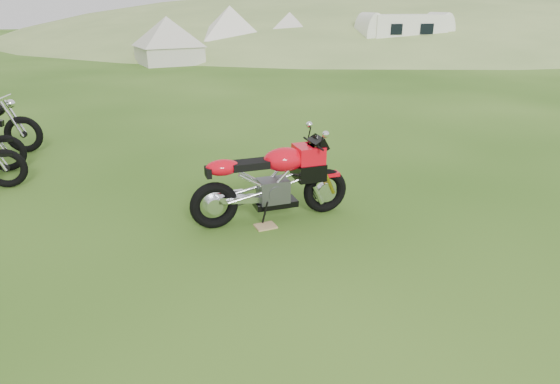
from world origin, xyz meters
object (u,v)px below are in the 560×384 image
object	(u,v)px
sport_motorcycle	(271,176)
tent_mid	(230,31)
tent_left	(168,38)
caravan	(403,37)
tent_right	(289,33)
plywood_board	(265,226)

from	to	relation	value
sport_motorcycle	tent_mid	bearing A→B (deg)	77.83
sport_motorcycle	tent_left	size ratio (longest dim) A/B	0.74
tent_mid	caravan	bearing A→B (deg)	-22.66
tent_mid	tent_right	size ratio (longest dim) A/B	1.09
caravan	sport_motorcycle	bearing A→B (deg)	-120.98
tent_left	caravan	xyz separation A→B (m)	(11.59, -1.29, -0.05)
tent_left	tent_mid	size ratio (longest dim) A/B	0.89
tent_left	tent_right	distance (m)	6.80
plywood_board	tent_right	world-z (taller)	tent_right
plywood_board	tent_right	size ratio (longest dim) A/B	0.09
tent_right	tent_mid	bearing A→B (deg)	-172.43
plywood_board	caravan	size ratio (longest dim) A/B	0.05
tent_mid	tent_right	world-z (taller)	tent_mid
sport_motorcycle	caravan	bearing A→B (deg)	52.79
sport_motorcycle	tent_mid	xyz separation A→B (m)	(3.64, 20.57, 0.71)
sport_motorcycle	tent_right	xyz separation A→B (m)	(6.72, 19.89, 0.60)
tent_mid	plywood_board	bearing A→B (deg)	-97.83
sport_motorcycle	caravan	size ratio (longest dim) A/B	0.42
tent_mid	tent_right	distance (m)	3.15
sport_motorcycle	tent_left	world-z (taller)	tent_left
plywood_board	caravan	distance (m)	20.75
sport_motorcycle	caravan	world-z (taller)	caravan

